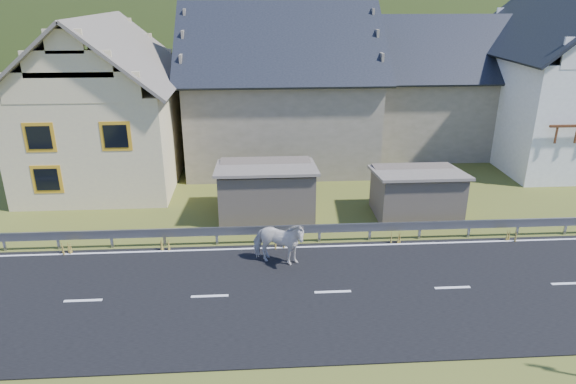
{
  "coord_description": "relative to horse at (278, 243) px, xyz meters",
  "views": [
    {
      "loc": [
        -2.38,
        -14.28,
        9.21
      ],
      "look_at": [
        -1.22,
        3.88,
        2.06
      ],
      "focal_mm": 32.0,
      "sensor_mm": 36.0,
      "label": 1
    }
  ],
  "objects": [
    {
      "name": "ground",
      "position": [
        1.69,
        -1.99,
        -0.88
      ],
      "size": [
        160.0,
        160.0,
        0.0
      ],
      "primitive_type": "plane",
      "color": "#464E1D",
      "rests_on": "ground"
    },
    {
      "name": "shed_left",
      "position": [
        -0.31,
        4.51,
        0.22
      ],
      "size": [
        4.3,
        3.3,
        2.4
      ],
      "primitive_type": "cube",
      "color": "#675A4F",
      "rests_on": "ground"
    },
    {
      "name": "road",
      "position": [
        1.69,
        -1.99,
        -0.86
      ],
      "size": [
        60.0,
        7.0,
        0.04
      ],
      "primitive_type": "cube",
      "color": "black",
      "rests_on": "ground"
    },
    {
      "name": "house_white",
      "position": [
        16.69,
        12.01,
        4.18
      ],
      "size": [
        8.8,
        10.8,
        9.7
      ],
      "color": "white",
      "rests_on": "ground"
    },
    {
      "name": "lane_markings",
      "position": [
        1.69,
        -1.99,
        -0.84
      ],
      "size": [
        60.0,
        6.6,
        0.01
      ],
      "primitive_type": "cube",
      "color": "silver",
      "rests_on": "road"
    },
    {
      "name": "house_stone_b",
      "position": [
        10.69,
        15.01,
        3.35
      ],
      "size": [
        9.8,
        8.8,
        8.1
      ],
      "color": "gray",
      "rests_on": "ground"
    },
    {
      "name": "guardrail",
      "position": [
        1.69,
        1.69,
        -0.32
      ],
      "size": [
        28.1,
        0.09,
        0.75
      ],
      "color": "#93969B",
      "rests_on": "ground"
    },
    {
      "name": "house_cream",
      "position": [
        -8.32,
        10.01,
        3.47
      ],
      "size": [
        7.8,
        9.8,
        8.3
      ],
      "color": "beige",
      "rests_on": "ground"
    },
    {
      "name": "horse",
      "position": [
        0.0,
        0.0,
        0.0
      ],
      "size": [
        1.51,
        2.19,
        1.69
      ],
      "primitive_type": "imported",
      "rotation": [
        0.0,
        0.0,
        1.24
      ],
      "color": "silver",
      "rests_on": "road"
    },
    {
      "name": "conifer_patch",
      "position": [
        -53.31,
        108.01,
        5.12
      ],
      "size": [
        76.0,
        50.0,
        28.0
      ],
      "primitive_type": "ellipsoid",
      "color": "black",
      "rests_on": "ground"
    },
    {
      "name": "shed_right",
      "position": [
        6.19,
        4.01,
        0.12
      ],
      "size": [
        3.8,
        2.9,
        2.2
      ],
      "primitive_type": "cube",
      "color": "#675A4F",
      "rests_on": "ground"
    },
    {
      "name": "house_stone_a",
      "position": [
        0.69,
        13.01,
        3.75
      ],
      "size": [
        10.8,
        9.8,
        8.9
      ],
      "color": "gray",
      "rests_on": "ground"
    },
    {
      "name": "mountain",
      "position": [
        6.69,
        178.01,
        -20.88
      ],
      "size": [
        440.0,
        280.0,
        260.0
      ],
      "primitive_type": "ellipsoid",
      "color": "#223513",
      "rests_on": "ground"
    }
  ]
}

